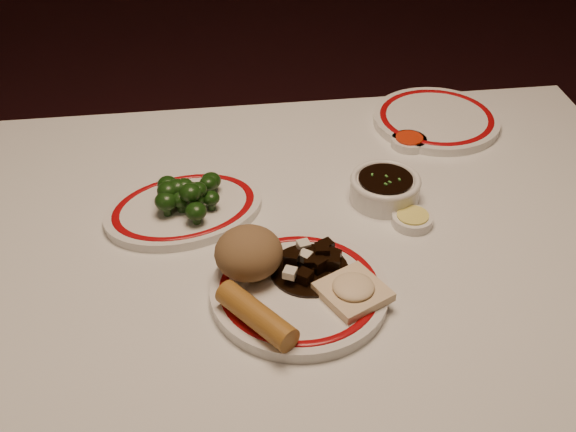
# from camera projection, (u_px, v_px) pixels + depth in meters

# --- Properties ---
(dining_table) EXTENTS (1.20, 0.90, 0.75)m
(dining_table) POSITION_uv_depth(u_px,v_px,m) (305.00, 291.00, 1.14)
(dining_table) COLOR white
(dining_table) RESTS_ON ground
(main_plate) EXTENTS (0.32, 0.32, 0.02)m
(main_plate) POSITION_uv_depth(u_px,v_px,m) (299.00, 291.00, 1.00)
(main_plate) COLOR white
(main_plate) RESTS_ON dining_table
(rice_mound) EXTENTS (0.10, 0.10, 0.07)m
(rice_mound) POSITION_uv_depth(u_px,v_px,m) (249.00, 253.00, 0.99)
(rice_mound) COLOR brown
(rice_mound) RESTS_ON main_plate
(spring_roll) EXTENTS (0.10, 0.12, 0.03)m
(spring_roll) POSITION_uv_depth(u_px,v_px,m) (256.00, 315.00, 0.92)
(spring_roll) COLOR #A76E29
(spring_roll) RESTS_ON main_plate
(fried_wonton) EXTENTS (0.11, 0.11, 0.02)m
(fried_wonton) POSITION_uv_depth(u_px,v_px,m) (353.00, 290.00, 0.97)
(fried_wonton) COLOR beige
(fried_wonton) RESTS_ON main_plate
(stirfry_heap) EXTENTS (0.11, 0.11, 0.03)m
(stirfry_heap) POSITION_uv_depth(u_px,v_px,m) (313.00, 263.00, 1.01)
(stirfry_heap) COLOR black
(stirfry_heap) RESTS_ON main_plate
(broccoli_plate) EXTENTS (0.30, 0.28, 0.02)m
(broccoli_plate) POSITION_uv_depth(u_px,v_px,m) (184.00, 209.00, 1.15)
(broccoli_plate) COLOR white
(broccoli_plate) RESTS_ON dining_table
(broccoli_pile) EXTENTS (0.11, 0.11, 0.05)m
(broccoli_pile) POSITION_uv_depth(u_px,v_px,m) (186.00, 193.00, 1.13)
(broccoli_pile) COLOR #23471C
(broccoli_pile) RESTS_ON broccoli_plate
(soy_bowl) EXTENTS (0.11, 0.11, 0.04)m
(soy_bowl) POSITION_uv_depth(u_px,v_px,m) (385.00, 189.00, 1.17)
(soy_bowl) COLOR white
(soy_bowl) RESTS_ON dining_table
(sweet_sour_dish) EXTENTS (0.06, 0.06, 0.02)m
(sweet_sour_dish) POSITION_uv_depth(u_px,v_px,m) (409.00, 142.00, 1.31)
(sweet_sour_dish) COLOR white
(sweet_sour_dish) RESTS_ON dining_table
(mustard_dish) EXTENTS (0.06, 0.06, 0.02)m
(mustard_dish) POSITION_uv_depth(u_px,v_px,m) (412.00, 220.00, 1.13)
(mustard_dish) COLOR white
(mustard_dish) RESTS_ON dining_table
(far_plate) EXTENTS (0.28, 0.28, 0.02)m
(far_plate) POSITION_uv_depth(u_px,v_px,m) (436.00, 119.00, 1.37)
(far_plate) COLOR white
(far_plate) RESTS_ON dining_table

